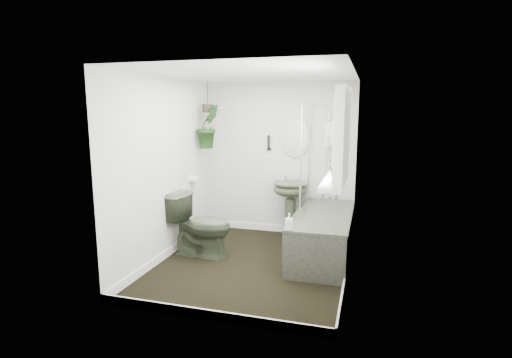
# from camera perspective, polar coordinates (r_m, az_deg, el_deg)

# --- Properties ---
(floor) EXTENTS (2.30, 2.80, 0.02)m
(floor) POSITION_cam_1_polar(r_m,az_deg,el_deg) (5.08, -0.48, -12.14)
(floor) COLOR black
(floor) RESTS_ON ground
(ceiling) EXTENTS (2.30, 2.80, 0.02)m
(ceiling) POSITION_cam_1_polar(r_m,az_deg,el_deg) (4.72, -0.52, 14.92)
(ceiling) COLOR white
(ceiling) RESTS_ON ground
(wall_back) EXTENTS (2.30, 0.02, 2.30)m
(wall_back) POSITION_cam_1_polar(r_m,az_deg,el_deg) (6.12, 3.29, 2.89)
(wall_back) COLOR silver
(wall_back) RESTS_ON ground
(wall_front) EXTENTS (2.30, 0.02, 2.30)m
(wall_front) POSITION_cam_1_polar(r_m,az_deg,el_deg) (3.46, -7.20, -2.68)
(wall_front) COLOR silver
(wall_front) RESTS_ON ground
(wall_left) EXTENTS (0.02, 2.80, 2.30)m
(wall_left) POSITION_cam_1_polar(r_m,az_deg,el_deg) (5.21, -12.81, 1.42)
(wall_left) COLOR silver
(wall_left) RESTS_ON ground
(wall_right) EXTENTS (0.02, 2.80, 2.30)m
(wall_right) POSITION_cam_1_polar(r_m,az_deg,el_deg) (4.58, 13.56, 0.22)
(wall_right) COLOR silver
(wall_right) RESTS_ON ground
(skirting) EXTENTS (2.30, 2.80, 0.10)m
(skirting) POSITION_cam_1_polar(r_m,az_deg,el_deg) (5.06, -0.48, -11.52)
(skirting) COLOR white
(skirting) RESTS_ON floor
(bathtub) EXTENTS (0.72, 1.72, 0.58)m
(bathtub) POSITION_cam_1_polar(r_m,az_deg,el_deg) (5.29, 9.51, -7.92)
(bathtub) COLOR #37412D
(bathtub) RESTS_ON floor
(bath_screen) EXTENTS (0.04, 0.72, 1.40)m
(bath_screen) POSITION_cam_1_polar(r_m,az_deg,el_deg) (5.60, 7.03, 3.52)
(bath_screen) COLOR silver
(bath_screen) RESTS_ON bathtub
(shower_box) EXTENTS (0.20, 0.10, 0.35)m
(shower_box) POSITION_cam_1_polar(r_m,az_deg,el_deg) (5.89, 10.83, 6.36)
(shower_box) COLOR white
(shower_box) RESTS_ON wall_back
(oval_mirror) EXTENTS (0.46, 0.03, 0.62)m
(oval_mirror) POSITION_cam_1_polar(r_m,az_deg,el_deg) (5.99, 5.58, 6.08)
(oval_mirror) COLOR beige
(oval_mirror) RESTS_ON wall_back
(wall_sconce) EXTENTS (0.04, 0.04, 0.22)m
(wall_sconce) POSITION_cam_1_polar(r_m,az_deg,el_deg) (6.08, 1.82, 5.23)
(wall_sconce) COLOR black
(wall_sconce) RESTS_ON wall_back
(toilet_roll_holder) EXTENTS (0.11, 0.11, 0.11)m
(toilet_roll_holder) POSITION_cam_1_polar(r_m,az_deg,el_deg) (5.84, -8.90, -0.03)
(toilet_roll_holder) COLOR white
(toilet_roll_holder) RESTS_ON wall_left
(window_recess) EXTENTS (0.08, 1.00, 0.90)m
(window_recess) POSITION_cam_1_polar(r_m,az_deg,el_deg) (3.83, 12.30, 5.95)
(window_recess) COLOR white
(window_recess) RESTS_ON wall_right
(window_sill) EXTENTS (0.18, 1.00, 0.04)m
(window_sill) POSITION_cam_1_polar(r_m,az_deg,el_deg) (3.88, 11.04, -0.20)
(window_sill) COLOR white
(window_sill) RESTS_ON wall_right
(window_blinds) EXTENTS (0.01, 0.86, 0.76)m
(window_blinds) POSITION_cam_1_polar(r_m,az_deg,el_deg) (3.83, 11.63, 5.97)
(window_blinds) COLOR white
(window_blinds) RESTS_ON wall_right
(toilet) EXTENTS (0.83, 0.50, 0.82)m
(toilet) POSITION_cam_1_polar(r_m,az_deg,el_deg) (5.30, -7.84, -6.47)
(toilet) COLOR #37412D
(toilet) RESTS_ON floor
(pedestal_sink) EXTENTS (0.59, 0.53, 0.86)m
(pedestal_sink) POSITION_cam_1_polar(r_m,az_deg,el_deg) (5.90, 4.91, -4.52)
(pedestal_sink) COLOR #37412D
(pedestal_sink) RESTS_ON floor
(sill_plant) EXTENTS (0.26, 0.25, 0.23)m
(sill_plant) POSITION_cam_1_polar(r_m,az_deg,el_deg) (4.04, 11.55, 2.13)
(sill_plant) COLOR black
(sill_plant) RESTS_ON window_sill
(hanging_plant) EXTENTS (0.44, 0.45, 0.64)m
(hanging_plant) POSITION_cam_1_polar(r_m,az_deg,el_deg) (5.95, -6.86, 7.48)
(hanging_plant) COLOR black
(hanging_plant) RESTS_ON ceiling
(soap_bottle) EXTENTS (0.10, 0.10, 0.18)m
(soap_bottle) POSITION_cam_1_polar(r_m,az_deg,el_deg) (4.48, 4.74, -6.05)
(soap_bottle) COLOR black
(soap_bottle) RESTS_ON bathtub
(hanging_pot) EXTENTS (0.16, 0.16, 0.12)m
(hanging_pot) POSITION_cam_1_polar(r_m,az_deg,el_deg) (5.95, -6.91, 9.98)
(hanging_pot) COLOR #32251D
(hanging_pot) RESTS_ON ceiling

